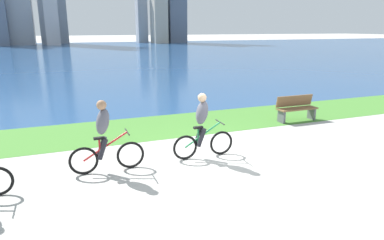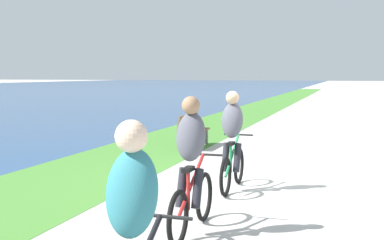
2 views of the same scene
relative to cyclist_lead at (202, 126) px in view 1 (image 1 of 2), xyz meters
The scene contains 6 objects.
ground_plane 1.06m from the cyclist_lead, 46.71° to the right, with size 300.00×300.00×0.00m, color #B2AFA8.
grass_strip_bayside 3.26m from the cyclist_lead, 81.84° to the left, with size 120.00×2.83×0.01m, color #478433.
bay_water_surface 39.91m from the cyclist_lead, 89.36° to the left, with size 300.00×70.73×0.00m, color navy.
cyclist_lead is the anchor object (origin of this frame).
cyclist_trailing 2.43m from the cyclist_lead, behind, with size 1.72×0.52×1.70m.
bench_near_path 5.01m from the cyclist_lead, 25.26° to the left, with size 1.50×0.47×0.90m.
Camera 1 is at (-3.60, -7.12, 3.24)m, focal length 31.71 mm.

